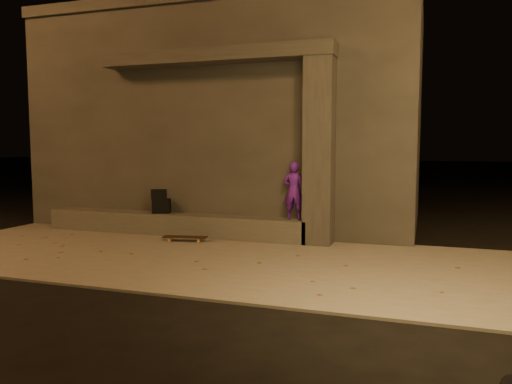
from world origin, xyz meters
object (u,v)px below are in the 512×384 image
(backpack, at_px, (161,205))
(skateboarder, at_px, (294,191))
(skateboard, at_px, (185,237))
(column, at_px, (319,152))

(backpack, bearing_deg, skateboarder, -18.81)
(skateboarder, height_order, skateboard, skateboarder)
(skateboard, bearing_deg, skateboarder, 5.80)
(column, bearing_deg, backpack, 180.00)
(backpack, bearing_deg, skateboard, -54.90)
(column, distance_m, backpack, 3.66)
(skateboarder, relative_size, backpack, 2.17)
(column, height_order, backpack, column)
(column, distance_m, skateboarder, 0.92)
(column, xyz_separation_m, skateboarder, (-0.50, 0.00, -0.77))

